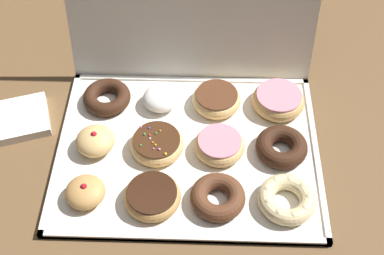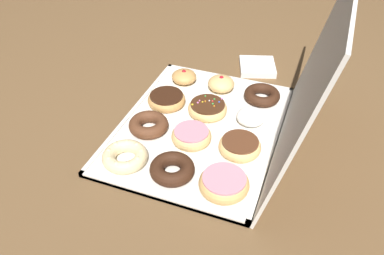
% 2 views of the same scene
% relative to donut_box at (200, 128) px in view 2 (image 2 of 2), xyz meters
% --- Properties ---
extents(ground_plane, '(3.00, 3.00, 0.00)m').
position_rel_donut_box_xyz_m(ground_plane, '(0.00, 0.00, -0.01)').
color(ground_plane, brown).
extents(donut_box, '(0.57, 0.44, 0.01)m').
position_rel_donut_box_xyz_m(donut_box, '(0.00, 0.00, 0.00)').
color(donut_box, silver).
rests_on(donut_box, ground).
extents(box_lid_open, '(0.57, 0.10, 0.45)m').
position_rel_donut_box_xyz_m(box_lid_open, '(0.00, 0.27, 0.22)').
color(box_lid_open, silver).
rests_on(box_lid_open, ground).
extents(jelly_filled_donut_0, '(0.08, 0.08, 0.05)m').
position_rel_donut_box_xyz_m(jelly_filled_donut_0, '(-0.20, -0.13, 0.03)').
color(jelly_filled_donut_0, tan).
rests_on(jelly_filled_donut_0, donut_box).
extents(chocolate_frosted_donut_1, '(0.12, 0.12, 0.03)m').
position_rel_donut_box_xyz_m(chocolate_frosted_donut_1, '(-0.07, -0.13, 0.02)').
color(chocolate_frosted_donut_1, tan).
rests_on(chocolate_frosted_donut_1, donut_box).
extents(chocolate_cake_ring_donut_2, '(0.11, 0.11, 0.04)m').
position_rel_donut_box_xyz_m(chocolate_cake_ring_donut_2, '(0.06, -0.13, 0.02)').
color(chocolate_cake_ring_donut_2, '#59331E').
rests_on(chocolate_cake_ring_donut_2, donut_box).
extents(cruller_donut_3, '(0.12, 0.12, 0.04)m').
position_rel_donut_box_xyz_m(cruller_donut_3, '(0.20, -0.13, 0.02)').
color(cruller_donut_3, beige).
rests_on(cruller_donut_3, donut_box).
extents(jelly_filled_donut_4, '(0.09, 0.09, 0.05)m').
position_rel_donut_box_xyz_m(jelly_filled_donut_4, '(-0.20, 0.00, 0.03)').
color(jelly_filled_donut_4, '#E5B770').
rests_on(jelly_filled_donut_4, donut_box).
extents(sprinkle_donut_5, '(0.12, 0.12, 0.04)m').
position_rel_donut_box_xyz_m(sprinkle_donut_5, '(-0.07, 0.00, 0.02)').
color(sprinkle_donut_5, '#E5B770').
rests_on(sprinkle_donut_5, donut_box).
extents(pink_frosted_donut_6, '(0.11, 0.11, 0.04)m').
position_rel_donut_box_xyz_m(pink_frosted_donut_6, '(0.07, -0.00, 0.02)').
color(pink_frosted_donut_6, '#E5B770').
rests_on(pink_frosted_donut_6, donut_box).
extents(chocolate_cake_ring_donut_7, '(0.11, 0.11, 0.04)m').
position_rel_donut_box_xyz_m(chocolate_cake_ring_donut_7, '(0.20, -0.00, 0.02)').
color(chocolate_cake_ring_donut_7, '#381E11').
rests_on(chocolate_cake_ring_donut_7, donut_box).
extents(chocolate_cake_ring_donut_8, '(0.11, 0.11, 0.03)m').
position_rel_donut_box_xyz_m(chocolate_cake_ring_donut_8, '(-0.20, 0.14, 0.02)').
color(chocolate_cake_ring_donut_8, '#381E11').
rests_on(chocolate_cake_ring_donut_8, donut_box).
extents(powdered_filled_donut_9, '(0.08, 0.08, 0.04)m').
position_rel_donut_box_xyz_m(powdered_filled_donut_9, '(-0.07, 0.13, 0.03)').
color(powdered_filled_donut_9, white).
rests_on(powdered_filled_donut_9, donut_box).
extents(chocolate_frosted_donut_10, '(0.11, 0.11, 0.04)m').
position_rel_donut_box_xyz_m(chocolate_frosted_donut_10, '(0.06, 0.13, 0.02)').
color(chocolate_frosted_donut_10, '#E5B770').
rests_on(chocolate_frosted_donut_10, donut_box).
extents(pink_frosted_donut_11, '(0.12, 0.12, 0.04)m').
position_rel_donut_box_xyz_m(pink_frosted_donut_11, '(0.21, 0.13, 0.03)').
color(pink_frosted_donut_11, tan).
rests_on(pink_frosted_donut_11, donut_box).
extents(napkin_stack, '(0.15, 0.15, 0.02)m').
position_rel_donut_box_xyz_m(napkin_stack, '(-0.39, 0.08, 0.01)').
color(napkin_stack, white).
rests_on(napkin_stack, ground).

